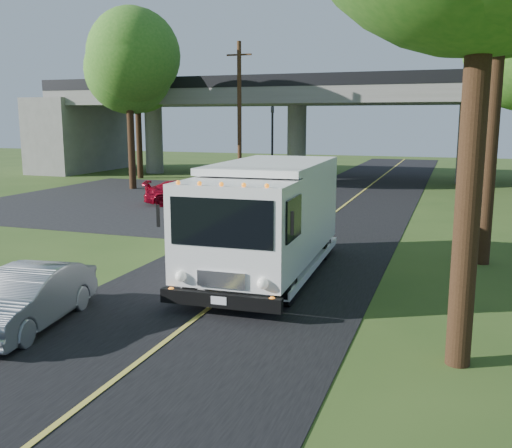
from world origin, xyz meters
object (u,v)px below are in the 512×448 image
at_px(pedestrian, 204,188).
at_px(utility_pole, 239,115).
at_px(tree_left_lot, 130,60).
at_px(silver_sedan, 28,298).
at_px(step_van, 267,216).
at_px(traffic_signal, 272,137).
at_px(tree_left_far, 138,76).
at_px(red_sedan, 187,193).

bearing_deg(pedestrian, utility_pole, -52.88).
bearing_deg(tree_left_lot, silver_sedan, -64.12).
relative_size(utility_pole, step_van, 1.17).
bearing_deg(traffic_signal, tree_left_far, 170.35).
height_order(traffic_signal, utility_pole, utility_pole).
xyz_separation_m(tree_left_far, pedestrian, (10.16, -11.14, -6.48)).
relative_size(tree_left_lot, pedestrian, 5.41).
bearing_deg(utility_pole, red_sedan, -91.95).
distance_m(tree_left_lot, tree_left_far, 6.72).
height_order(utility_pole, silver_sedan, utility_pole).
bearing_deg(tree_left_far, utility_pole, -22.43).
height_order(traffic_signal, pedestrian, traffic_signal).
bearing_deg(step_van, pedestrian, 119.98).
relative_size(red_sedan, silver_sedan, 1.13).
height_order(tree_left_far, step_van, tree_left_far).
relative_size(utility_pole, tree_left_far, 0.91).
bearing_deg(pedestrian, red_sedan, 17.89).
bearing_deg(utility_pole, tree_left_far, 157.57).
bearing_deg(step_van, utility_pole, 111.02).
bearing_deg(utility_pole, silver_sedan, -79.84).
bearing_deg(step_van, silver_sedan, -125.18).
bearing_deg(pedestrian, tree_left_lot, -5.30).
bearing_deg(red_sedan, utility_pole, -24.43).
distance_m(utility_pole, tree_left_far, 10.45).
bearing_deg(pedestrian, traffic_signal, -63.53).
relative_size(traffic_signal, tree_left_lot, 0.50).
distance_m(red_sedan, pedestrian, 1.18).
height_order(traffic_signal, tree_left_far, tree_left_far).
xyz_separation_m(traffic_signal, tree_left_far, (-10.79, 1.84, 4.25)).
relative_size(tree_left_lot, step_van, 1.37).
bearing_deg(silver_sedan, traffic_signal, 87.12).
relative_size(tree_left_far, silver_sedan, 2.58).
bearing_deg(utility_pole, step_van, -66.99).
height_order(tree_left_lot, red_sedan, tree_left_lot).
distance_m(tree_left_far, red_sedan, 15.72).
bearing_deg(tree_left_lot, traffic_signal, 28.11).
height_order(utility_pole, red_sedan, utility_pole).
height_order(step_van, silver_sedan, step_van).
distance_m(traffic_signal, tree_left_lot, 10.01).
bearing_deg(traffic_signal, utility_pole, -126.87).
distance_m(step_van, pedestrian, 13.26).
relative_size(traffic_signal, step_van, 0.68).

